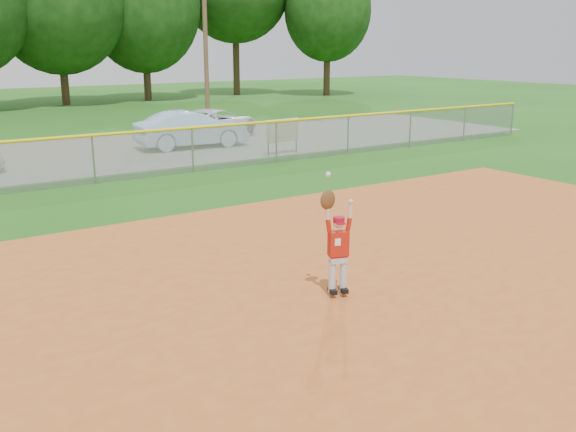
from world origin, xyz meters
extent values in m
plane|color=#1C5212|center=(0.00, 0.00, 0.00)|extent=(120.00, 120.00, 0.00)
cube|color=#A9501E|center=(0.00, -3.00, 0.02)|extent=(24.00, 16.00, 0.04)
cube|color=gray|center=(0.00, 16.00, 0.01)|extent=(44.00, 10.00, 0.03)
imported|color=#92BBDB|center=(5.63, 14.84, 0.78)|extent=(4.68, 1.94, 1.51)
imported|color=silver|center=(7.69, 16.84, 0.70)|extent=(5.31, 4.20, 1.34)
cylinder|color=gray|center=(7.05, 11.15, 0.53)|extent=(0.05, 0.05, 1.06)
cylinder|color=gray|center=(8.45, 11.31, 0.53)|extent=(0.05, 0.05, 1.06)
cube|color=#F2E4C6|center=(7.75, 11.23, 0.97)|extent=(1.58, 0.22, 0.88)
cube|color=gray|center=(0.00, 10.00, 0.75)|extent=(40.00, 0.03, 1.50)
cylinder|color=yellow|center=(0.00, 10.00, 1.50)|extent=(40.00, 0.10, 0.10)
cylinder|color=gray|center=(0.00, 10.00, 0.75)|extent=(0.06, 0.06, 1.50)
cylinder|color=gray|center=(3.33, 10.00, 0.75)|extent=(0.06, 0.06, 1.50)
cylinder|color=gray|center=(6.67, 10.00, 0.75)|extent=(0.06, 0.06, 1.50)
cylinder|color=gray|center=(10.00, 10.00, 0.75)|extent=(0.06, 0.06, 1.50)
cylinder|color=gray|center=(13.33, 10.00, 0.75)|extent=(0.06, 0.06, 1.50)
cylinder|color=gray|center=(16.67, 10.00, 0.75)|extent=(0.06, 0.06, 1.50)
cylinder|color=gray|center=(20.00, 10.00, 0.75)|extent=(0.06, 0.06, 1.50)
cylinder|color=#4C3823|center=(10.00, 22.00, 4.50)|extent=(0.24, 0.24, 9.00)
cylinder|color=#422D1C|center=(6.92, 38.34, 2.44)|extent=(0.56, 0.56, 4.89)
ellipsoid|color=#193F0F|center=(6.92, 38.34, 7.22)|extent=(9.41, 9.41, 10.28)
cylinder|color=#422D1C|center=(13.43, 39.01, 2.39)|extent=(0.56, 0.56, 4.78)
ellipsoid|color=#193F0F|center=(13.43, 39.01, 7.06)|extent=(8.62, 8.62, 10.06)
cylinder|color=#422D1C|center=(21.93, 39.94, 2.99)|extent=(0.56, 0.56, 5.99)
cylinder|color=#422D1C|center=(28.03, 35.14, 2.35)|extent=(0.56, 0.56, 4.69)
ellipsoid|color=#193F0F|center=(28.03, 35.14, 6.94)|extent=(7.23, 7.23, 8.32)
cylinder|color=silver|center=(0.39, -1.44, 0.38)|extent=(0.15, 0.15, 0.55)
cylinder|color=silver|center=(0.58, -1.50, 0.38)|extent=(0.15, 0.15, 0.55)
cube|color=black|center=(0.38, -1.47, 0.14)|extent=(0.18, 0.24, 0.08)
cube|color=black|center=(0.57, -1.53, 0.14)|extent=(0.18, 0.24, 0.08)
cube|color=silver|center=(0.49, -1.47, 0.69)|extent=(0.32, 0.24, 0.11)
cube|color=maroon|center=(0.49, -1.47, 0.75)|extent=(0.33, 0.25, 0.04)
cube|color=#AC1A0C|center=(0.49, -1.47, 0.96)|extent=(0.37, 0.27, 0.42)
cube|color=white|center=(0.42, -1.54, 1.01)|extent=(0.10, 0.04, 0.12)
sphere|color=beige|center=(0.49, -1.47, 1.32)|extent=(0.24, 0.24, 0.19)
cylinder|color=#A0091E|center=(0.49, -1.47, 1.37)|extent=(0.24, 0.24, 0.09)
cube|color=#A0091E|center=(0.46, -1.56, 1.33)|extent=(0.17, 0.15, 0.02)
cylinder|color=#AC1A0C|center=(0.32, -1.41, 1.28)|extent=(0.13, 0.11, 0.23)
cylinder|color=beige|center=(0.30, -1.41, 1.51)|extent=(0.10, 0.09, 0.25)
ellipsoid|color=#4C2D14|center=(0.30, -1.41, 1.72)|extent=(0.31, 0.21, 0.33)
sphere|color=white|center=(0.30, -1.41, 2.14)|extent=(0.11, 0.11, 0.08)
cylinder|color=#AC1A0C|center=(0.65, -1.53, 1.28)|extent=(0.13, 0.11, 0.23)
cylinder|color=beige|center=(0.67, -1.53, 1.51)|extent=(0.10, 0.09, 0.25)
sphere|color=beige|center=(0.67, -1.53, 1.66)|extent=(0.11, 0.11, 0.09)
camera|label=1|loc=(-5.86, -9.43, 4.13)|focal=40.00mm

